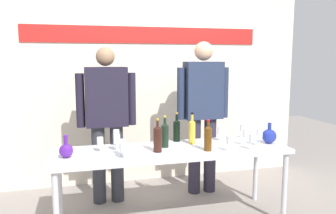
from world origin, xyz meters
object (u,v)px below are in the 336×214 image
at_px(wine_bottle_0, 208,137).
at_px(wine_glass_left_0, 124,148).
at_px(wine_glass_left_2, 116,134).
at_px(presenter_left, 107,115).
at_px(wine_glass_right_3, 253,138).
at_px(wine_bottle_2, 165,134).
at_px(wine_bottle_1, 177,129).
at_px(wine_glass_right_0, 221,131).
at_px(decanter_blue_right, 269,136).
at_px(wine_glass_left_4, 117,139).
at_px(wine_glass_right_5, 259,134).
at_px(decanter_blue_left, 66,150).
at_px(wine_glass_left_1, 122,144).
at_px(wine_bottle_4, 158,138).
at_px(display_table, 172,155).
at_px(wine_glass_left_3, 100,142).
at_px(wine_bottle_3, 192,131).
at_px(presenter_right, 203,107).
at_px(wine_glass_right_2, 243,128).
at_px(wine_glass_right_4, 246,134).
at_px(wine_glass_right_1, 230,141).

relative_size(wine_bottle_0, wine_glass_left_0, 2.18).
relative_size(wine_bottle_0, wine_glass_left_2, 1.81).
bearing_deg(presenter_left, wine_glass_right_3, -34.84).
xyz_separation_m(wine_glass_left_0, wine_glass_right_3, (1.18, -0.03, 0.01)).
bearing_deg(wine_bottle_2, wine_bottle_1, 48.58).
relative_size(wine_glass_right_0, wine_glass_right_3, 1.02).
bearing_deg(decanter_blue_right, wine_glass_left_4, 175.86).
bearing_deg(wine_bottle_0, wine_bottle_2, 147.84).
height_order(wine_glass_left_2, wine_glass_right_5, wine_glass_right_5).
height_order(decanter_blue_left, wine_bottle_2, wine_bottle_2).
relative_size(wine_glass_left_0, wine_glass_right_0, 0.89).
bearing_deg(wine_glass_left_1, wine_bottle_0, -2.80).
xyz_separation_m(decanter_blue_left, wine_bottle_4, (0.79, -0.03, 0.06)).
bearing_deg(display_table, wine_bottle_4, -155.57).
relative_size(wine_glass_left_0, wine_glass_left_3, 0.96).
relative_size(decanter_blue_right, wine_glass_left_0, 1.56).
distance_m(wine_bottle_2, wine_bottle_3, 0.30).
bearing_deg(wine_glass_right_0, presenter_right, 92.70).
xyz_separation_m(wine_glass_left_1, wine_glass_left_4, (-0.02, 0.17, 0.00)).
height_order(wine_glass_left_2, wine_glass_right_2, wine_glass_left_2).
height_order(presenter_left, wine_glass_right_4, presenter_left).
distance_m(decanter_blue_left, wine_bottle_4, 0.79).
height_order(decanter_blue_right, wine_bottle_4, wine_bottle_4).
distance_m(decanter_blue_left, presenter_right, 1.65).
height_order(wine_glass_left_3, wine_glass_right_4, wine_glass_right_4).
bearing_deg(wine_bottle_3, wine_glass_right_5, -21.57).
relative_size(wine_glass_right_1, wine_glass_right_5, 0.84).
height_order(wine_glass_left_1, wine_glass_right_2, wine_glass_left_1).
bearing_deg(decanter_blue_left, wine_glass_right_0, 8.10).
relative_size(presenter_right, wine_glass_right_4, 10.75).
distance_m(wine_glass_left_0, wine_glass_right_1, 0.96).
relative_size(wine_bottle_2, wine_glass_right_3, 2.08).
bearing_deg(wine_glass_right_3, wine_glass_right_4, 83.97).
distance_m(wine_glass_right_2, wine_glass_right_4, 0.33).
relative_size(wine_glass_left_0, wine_glass_right_5, 0.79).
bearing_deg(wine_glass_right_2, decanter_blue_left, -170.92).
height_order(display_table, wine_glass_right_3, wine_glass_right_3).
xyz_separation_m(presenter_left, wine_bottle_4, (0.39, -0.71, -0.11)).
relative_size(decanter_blue_left, wine_glass_left_0, 1.50).
xyz_separation_m(presenter_right, wine_bottle_0, (-0.24, -0.79, -0.15)).
bearing_deg(wine_glass_right_1, wine_glass_left_3, 166.54).
height_order(wine_glass_left_3, wine_glass_right_2, wine_glass_right_2).
relative_size(wine_bottle_0, wine_glass_right_1, 2.05).
height_order(wine_glass_left_0, wine_glass_right_0, wine_glass_right_0).
bearing_deg(presenter_left, wine_bottle_0, -43.20).
bearing_deg(wine_bottle_3, wine_bottle_1, 130.54).
bearing_deg(wine_glass_left_2, wine_bottle_2, -20.93).
relative_size(wine_bottle_1, wine_glass_left_4, 1.93).
relative_size(wine_bottle_4, wine_glass_right_1, 2.18).
bearing_deg(presenter_left, wine_glass_left_1, -85.18).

